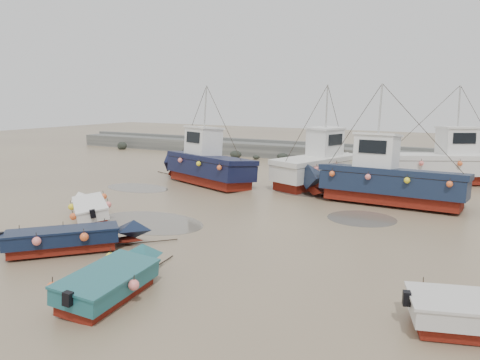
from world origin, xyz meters
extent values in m
plane|color=#958260|center=(0.00, 0.00, 0.00)|extent=(120.00, 120.00, 0.00)
cube|color=slate|center=(0.00, 22.00, 0.60)|extent=(60.00, 2.20, 1.20)
cube|color=slate|center=(0.00, 23.21, 1.32)|extent=(60.00, 0.60, 0.25)
ellipsoid|color=black|center=(5.10, 19.02, 0.29)|extent=(0.84, 0.86, 0.51)
ellipsoid|color=black|center=(7.80, 20.56, 0.34)|extent=(0.98, 1.07, 0.72)
ellipsoid|color=black|center=(-5.07, 20.46, 0.35)|extent=(0.99, 0.80, 0.58)
ellipsoid|color=black|center=(-23.51, 19.66, 0.23)|extent=(0.65, 0.64, 0.43)
ellipsoid|color=black|center=(9.69, 19.97, 0.21)|extent=(0.61, 0.47, 0.46)
ellipsoid|color=black|center=(-4.31, 20.27, 0.21)|extent=(0.61, 0.53, 0.32)
ellipsoid|color=black|center=(-9.17, 19.34, 0.38)|extent=(1.09, 0.88, 0.72)
ellipsoid|color=black|center=(-7.25, 19.65, 0.23)|extent=(0.65, 0.60, 0.37)
ellipsoid|color=black|center=(9.46, 19.39, 0.31)|extent=(0.88, 0.64, 0.62)
ellipsoid|color=black|center=(-0.92, 19.60, 0.22)|extent=(0.64, 0.62, 0.48)
ellipsoid|color=black|center=(-23.42, 19.80, 0.38)|extent=(1.10, 0.87, 0.86)
ellipsoid|color=black|center=(7.84, 20.42, 0.19)|extent=(0.55, 0.45, 0.29)
cylinder|color=#5D574D|center=(-1.57, -1.21, 0.00)|extent=(5.35, 5.35, 0.01)
cylinder|color=#5D574D|center=(6.48, 4.20, 0.00)|extent=(3.16, 3.16, 0.01)
cylinder|color=#5D574D|center=(-7.50, 4.55, 0.00)|extent=(4.33, 4.33, 0.01)
cylinder|color=#5D574D|center=(2.09, 11.36, 0.00)|extent=(6.42, 6.42, 0.01)
cube|color=maroon|center=(-4.19, -2.12, 0.15)|extent=(3.29, 2.93, 0.30)
cube|color=white|center=(-4.19, -2.12, 0.53)|extent=(3.60, 3.23, 0.45)
pyramid|color=white|center=(-5.86, -0.80, 0.98)|extent=(1.37, 1.47, 0.90)
cube|color=brown|center=(-4.19, -2.12, 0.69)|extent=(3.00, 2.68, 0.10)
cube|color=white|center=(-4.19, -2.12, 0.78)|extent=(3.70, 3.32, 0.07)
cube|color=black|center=(-2.74, -3.27, 0.70)|extent=(0.28, 0.28, 0.35)
cylinder|color=black|center=(-6.57, -0.25, 0.03)|extent=(1.59, 1.27, 0.04)
sphere|color=orange|center=(-3.57, -3.61, 0.63)|extent=(0.30, 0.30, 0.30)
sphere|color=orange|center=(-3.34, -1.80, 0.63)|extent=(0.30, 0.30, 0.30)
sphere|color=orange|center=(-5.05, -2.44, 0.63)|extent=(0.30, 0.30, 0.30)
sphere|color=orange|center=(-4.82, -0.64, 0.63)|extent=(0.30, 0.30, 0.30)
cube|color=maroon|center=(-1.65, -5.84, 0.15)|extent=(3.46, 3.63, 0.30)
cube|color=black|center=(-1.65, -5.84, 0.53)|extent=(3.82, 4.00, 0.45)
pyramid|color=black|center=(-0.14, -4.14, 0.98)|extent=(1.74, 1.66, 0.90)
cube|color=brown|center=(-1.65, -5.84, 0.69)|extent=(3.16, 3.31, 0.10)
cube|color=black|center=(-1.65, -5.84, 0.78)|extent=(3.93, 4.11, 0.07)
cube|color=black|center=(-2.98, -7.34, 0.70)|extent=(0.28, 0.28, 0.35)
cylinder|color=black|center=(0.48, -3.45, 0.03)|extent=(1.36, 1.52, 0.04)
sphere|color=orange|center=(-3.38, -6.33, 0.63)|extent=(0.30, 0.30, 0.30)
sphere|color=orange|center=(-1.43, -7.05, 0.63)|extent=(0.30, 0.30, 0.30)
sphere|color=orange|center=(-2.37, -5.19, 0.63)|extent=(0.30, 0.30, 0.30)
sphere|color=orange|center=(-0.41, -5.91, 0.63)|extent=(0.30, 0.30, 0.30)
sphere|color=orange|center=(-1.35, -4.05, 0.63)|extent=(0.30, 0.30, 0.30)
cube|color=maroon|center=(2.78, -8.00, 0.15)|extent=(1.63, 3.00, 0.30)
cube|color=#1E595F|center=(2.78, -8.00, 0.53)|extent=(1.87, 3.24, 0.45)
pyramid|color=#1E595F|center=(2.48, -6.14, 0.98)|extent=(1.49, 0.93, 0.90)
cube|color=brown|center=(2.78, -8.00, 0.69)|extent=(1.51, 2.72, 0.10)
cube|color=#1E595F|center=(2.78, -8.00, 0.78)|extent=(1.93, 3.32, 0.07)
cube|color=black|center=(3.03, -9.58, 0.70)|extent=(0.25, 0.21, 0.35)
cylinder|color=black|center=(2.35, -5.32, 0.03)|extent=(0.36, 1.98, 0.04)
sphere|color=orange|center=(2.16, -9.33, 0.63)|extent=(0.30, 0.30, 0.30)
sphere|color=orange|center=(3.58, -7.87, 0.63)|extent=(0.30, 0.30, 0.30)
sphere|color=orange|center=(1.77, -6.93, 0.63)|extent=(0.30, 0.30, 0.30)
cube|color=black|center=(10.24, -5.44, 0.70)|extent=(0.24, 0.27, 0.35)
sphere|color=orange|center=(10.44, -4.37, 0.63)|extent=(0.30, 0.30, 0.30)
cube|color=maroon|center=(-4.27, 7.65, 0.28)|extent=(6.33, 3.88, 0.55)
cube|color=black|center=(-4.27, 7.65, 1.02)|extent=(6.86, 4.36, 0.95)
pyramid|color=black|center=(-7.83, 8.94, 1.72)|extent=(2.12, 2.64, 1.40)
cube|color=brown|center=(-4.27, 7.65, 1.54)|extent=(6.70, 4.22, 0.08)
cube|color=black|center=(-4.27, 7.65, 1.68)|extent=(7.02, 4.45, 0.30)
cube|color=white|center=(-5.10, 7.95, 2.65)|extent=(2.43, 2.19, 1.70)
cube|color=white|center=(-5.10, 7.95, 3.56)|extent=(2.62, 2.36, 0.12)
cube|color=black|center=(-6.06, 8.29, 2.91)|extent=(0.51, 1.30, 0.68)
cylinder|color=#B7B7B2|center=(-5.10, 7.95, 4.92)|extent=(0.10, 0.10, 2.60)
cylinder|color=black|center=(-8.86, 9.31, 0.03)|extent=(2.84, 1.07, 0.05)
sphere|color=#FF7C75|center=(-2.28, 5.58, 1.38)|extent=(0.30, 0.30, 0.30)
sphere|color=#FF7C75|center=(-2.39, 8.31, 1.38)|extent=(0.30, 0.30, 0.30)
sphere|color=#FF7C75|center=(-4.22, 6.28, 1.38)|extent=(0.30, 0.30, 0.30)
sphere|color=#FF7C75|center=(-4.32, 9.01, 1.38)|extent=(0.30, 0.30, 0.30)
sphere|color=#FF7C75|center=(-6.15, 6.98, 1.38)|extent=(0.30, 0.30, 0.30)
sphere|color=#FF7C75|center=(-6.26, 9.71, 1.38)|extent=(0.30, 0.30, 0.30)
cube|color=maroon|center=(1.75, 10.56, 0.28)|extent=(3.39, 6.12, 0.55)
cube|color=silver|center=(1.75, 10.56, 1.02)|extent=(3.82, 6.62, 0.95)
pyramid|color=silver|center=(2.79, 14.10, 1.72)|extent=(2.46, 1.97, 1.40)
cube|color=brown|center=(1.75, 10.56, 1.54)|extent=(3.70, 6.46, 0.08)
cube|color=silver|center=(1.75, 10.56, 1.68)|extent=(3.90, 6.77, 0.30)
cube|color=white|center=(1.99, 11.38, 2.65)|extent=(2.00, 2.34, 1.70)
cube|color=white|center=(1.99, 11.38, 3.56)|extent=(2.16, 2.53, 0.12)
cube|color=black|center=(2.28, 12.36, 2.91)|extent=(1.24, 0.41, 0.68)
cylinder|color=#B7B7B2|center=(1.99, 11.38, 4.92)|extent=(0.10, 0.10, 2.60)
cylinder|color=black|center=(3.09, 15.13, 0.03)|extent=(0.89, 2.89, 0.05)
sphere|color=#FF7C75|center=(-0.10, 8.51, 1.38)|extent=(0.30, 0.30, 0.30)
sphere|color=#FF7C75|center=(2.47, 8.79, 1.38)|extent=(0.30, 0.30, 0.30)
sphere|color=#FF7C75|center=(0.47, 10.42, 1.38)|extent=(0.30, 0.30, 0.30)
sphere|color=#FF7C75|center=(3.04, 10.71, 1.38)|extent=(0.30, 0.30, 0.30)
sphere|color=#FF7C75|center=(1.03, 12.33, 1.38)|extent=(0.30, 0.30, 0.30)
sphere|color=#FF7C75|center=(3.60, 12.62, 1.38)|extent=(0.30, 0.30, 0.30)
cube|color=maroon|center=(7.03, 7.85, 0.28)|extent=(6.71, 2.33, 0.55)
cube|color=#141F36|center=(7.03, 7.85, 1.02)|extent=(7.21, 2.73, 0.95)
pyramid|color=#141F36|center=(2.90, 7.94, 1.72)|extent=(1.48, 2.62, 1.40)
cube|color=brown|center=(7.03, 7.85, 1.54)|extent=(7.04, 2.63, 0.08)
cube|color=#141F36|center=(7.03, 7.85, 1.68)|extent=(7.37, 2.79, 0.30)
cube|color=white|center=(6.05, 7.87, 2.65)|extent=(2.04, 1.85, 1.70)
cube|color=white|center=(6.05, 7.87, 3.56)|extent=(2.20, 2.00, 0.12)
cube|color=black|center=(5.03, 7.89, 2.91)|extent=(0.08, 1.54, 0.68)
cylinder|color=#B7B7B2|center=(6.05, 7.87, 4.92)|extent=(0.10, 0.10, 2.60)
cylinder|color=black|center=(1.76, 7.96, 0.03)|extent=(3.00, 0.11, 0.05)
sphere|color=#FF7C75|center=(9.85, 6.38, 1.38)|extent=(0.30, 0.30, 0.30)
sphere|color=#FF7C75|center=(8.95, 9.23, 1.38)|extent=(0.30, 0.30, 0.30)
sphere|color=#FF7C75|center=(7.95, 6.42, 1.38)|extent=(0.30, 0.30, 0.30)
sphere|color=#FF7C75|center=(7.06, 9.27, 1.38)|extent=(0.30, 0.30, 0.30)
sphere|color=#FF7C75|center=(6.05, 6.46, 1.38)|extent=(0.30, 0.30, 0.30)
sphere|color=#FF7C75|center=(5.16, 9.31, 1.38)|extent=(0.30, 0.30, 0.30)
sphere|color=#FF7C75|center=(4.16, 6.49, 1.38)|extent=(0.30, 0.30, 0.30)
cube|color=maroon|center=(8.32, 15.75, 0.28)|extent=(7.28, 5.50, 0.55)
cube|color=silver|center=(8.32, 15.75, 1.02)|extent=(7.94, 6.14, 0.95)
cube|color=brown|center=(8.32, 15.75, 1.54)|extent=(7.74, 5.95, 0.08)
cube|color=silver|center=(8.32, 15.75, 1.68)|extent=(8.12, 6.27, 0.30)
cube|color=white|center=(9.21, 16.22, 2.65)|extent=(2.77, 2.84, 1.70)
cube|color=white|center=(9.21, 16.22, 3.56)|extent=(3.00, 3.07, 0.12)
cube|color=black|center=(10.11, 16.69, 2.91)|extent=(0.90, 1.65, 0.68)
cylinder|color=#B7B7B2|center=(9.21, 16.22, 4.92)|extent=(0.10, 0.10, 2.60)
sphere|color=#FF7C75|center=(4.96, 15.87, 1.38)|extent=(0.30, 0.30, 0.30)
sphere|color=#FF7C75|center=(7.54, 13.47, 1.38)|extent=(0.30, 0.30, 0.30)
sphere|color=#FF7C75|center=(7.03, 16.96, 1.38)|extent=(0.30, 0.30, 0.30)
sphere|color=#FF7C75|center=(9.61, 14.55, 1.38)|extent=(0.30, 0.30, 0.30)
sphere|color=#FF7C75|center=(9.11, 18.04, 1.38)|extent=(0.30, 0.30, 0.30)
imported|color=#1A2336|center=(-6.60, 8.27, 0.00)|extent=(0.70, 0.59, 1.65)
camera|label=1|loc=(12.05, -16.71, 5.57)|focal=35.00mm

